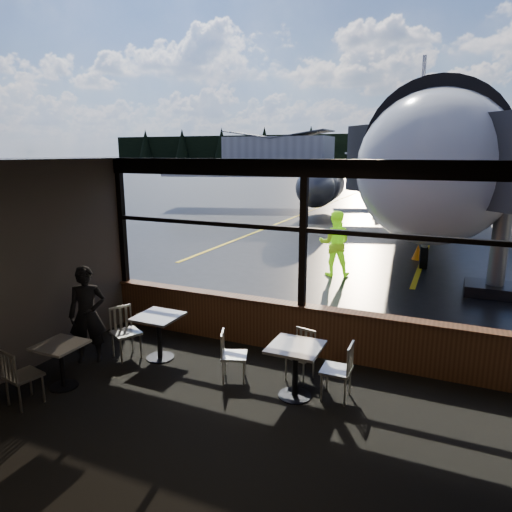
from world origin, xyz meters
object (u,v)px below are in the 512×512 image
Objects in this scene: passenger at (88,315)px; chair_near_n at (300,356)px; airliner at (425,110)px; ground_crew at (335,243)px; cafe_table_near at (295,372)px; cone_nose at (418,252)px; chair_mid_w at (126,333)px; chair_left_s at (24,376)px; chair_near_e at (336,371)px; cafe_table_left at (62,366)px; chair_near_w at (234,356)px; cafe_table_mid at (159,337)px; cone_wing at (306,211)px; jet_bridge at (509,206)px.

chair_near_n is at bearing -22.44° from passenger.
airliner reaches higher than ground_crew.
cone_nose is at bearing 84.96° from cafe_table_near.
chair_mid_w is 1.05× the size of chair_left_s.
chair_mid_w is (-3.77, -0.14, 0.02)m from chair_near_e.
passenger is (-0.17, 1.48, 0.41)m from chair_left_s.
cafe_table_near is 0.93× the size of chair_left_s.
ground_crew reaches higher than cafe_table_left.
cafe_table_mid is at bearing -118.27° from chair_near_w.
airliner is at bearing 92.87° from chair_left_s.
cone_wing is (-6.66, 19.46, -0.21)m from chair_near_e.
chair_left_s is (-6.72, -8.80, -1.84)m from jet_bridge.
airliner is 45.47× the size of chair_near_w.
jet_bridge is 12.61× the size of chair_near_n.
chair_near_e is 1.01× the size of chair_left_s.
chair_near_e is at bearing 71.87° from chair_near_w.
cafe_table_near is 1.14× the size of cafe_table_left.
chair_left_s reaches higher than chair_near_w.
cone_nose is at bearing 80.99° from chair_left_s.
cafe_table_near is at bearing 108.73° from chair_near_e.
cafe_table_left is at bearing -118.32° from cafe_table_mid.
chair_near_w is 1.01× the size of chair_near_n.
cafe_table_mid is 1.58m from chair_near_w.
passenger reaches higher than cone_nose.
chair_near_w is (-1.07, 0.10, 0.01)m from cafe_table_near.
cafe_table_left is 0.87× the size of chair_near_n.
chair_near_e is at bearing -71.10° from cone_wing.
chair_near_n is (-0.03, -21.38, -5.44)m from airliner.
ground_crew reaches higher than cafe_table_mid.
jet_bridge is 15.81m from cone_wing.
airliner is at bearing 0.73° from chair_near_e.
chair_near_e is at bearing -91.90° from cone_nose.
cone_nose is (4.10, 10.23, -0.21)m from chair_mid_w.
chair_near_w is at bearing 36.51° from chair_near_n.
airliner is at bearing 83.23° from cafe_table_mid.
passenger reaches higher than chair_mid_w.
chair_left_s is at bearing -83.20° from cone_wing.
cafe_table_near is (0.07, -21.92, -5.44)m from airliner.
cafe_table_near is 1.07m from chair_near_w.
cafe_table_mid reaches higher than cone_nose.
jet_bridge is 12.62× the size of cafe_table_near.
chair_mid_w is at bearing 178.91° from cafe_table_near.
airliner is 3.65× the size of jet_bridge.
cafe_table_mid is 0.47× the size of passenger.
airliner is at bearing -109.03° from ground_crew.
cone_wing is at bearing 126.74° from cone_nose.
chair_near_n is 6.72m from ground_crew.
cafe_table_near is 0.48× the size of passenger.
passenger is (-3.63, -22.21, -5.00)m from airliner.
jet_bridge is 7.94m from cafe_table_near.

